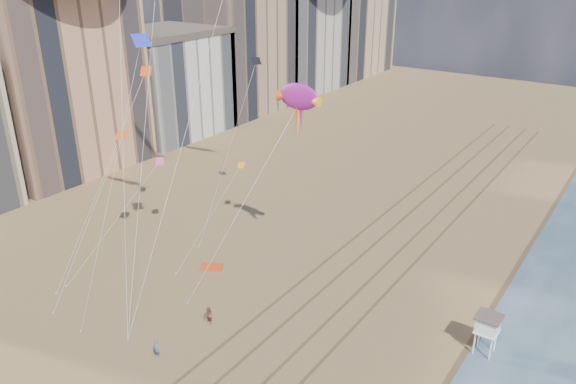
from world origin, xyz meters
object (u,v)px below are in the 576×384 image
Objects in this scene: lifeguard_stand at (488,325)px; kite_flyer_b at (209,316)px; show_kite at (298,97)px; kite_flyer_a at (157,349)px; grounded_kite at (212,267)px.

lifeguard_stand is 2.13× the size of kite_flyer_b.
show_kite is 22.99m from kite_flyer_a.
kite_flyer_a is at bearing -97.32° from show_kite.
lifeguard_stand is 1.63× the size of grounded_kite.
grounded_kite is 1.30× the size of kite_flyer_b.
kite_flyer_a is at bearing -77.13° from kite_flyer_b.
show_kite is 12.78× the size of kite_flyer_a.
kite_flyer_b is (-1.65, -10.62, -16.37)m from show_kite.
show_kite reaches higher than lifeguard_stand.
kite_flyer_b is at bearing -98.83° from show_kite.
show_kite is at bearing 175.76° from lifeguard_stand.
lifeguard_stand is at bearing -4.24° from show_kite.
grounded_kite is (-25.48, -2.58, -2.47)m from lifeguard_stand.
grounded_kite is at bearing 94.84° from kite_flyer_a.
lifeguard_stand is 21.93m from kite_flyer_b.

